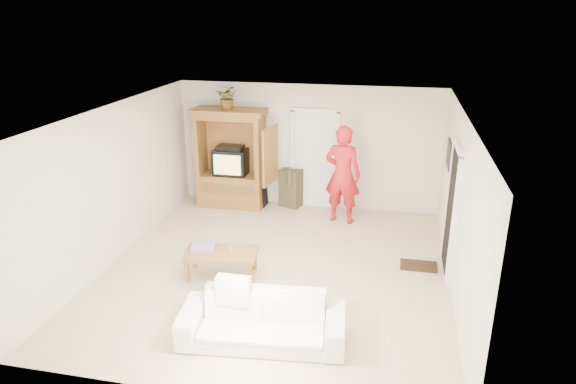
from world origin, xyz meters
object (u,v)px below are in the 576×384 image
armoire (232,165)px  man (343,175)px  sofa (262,320)px  coffee_table (221,255)px

armoire → man: bearing=-9.7°
man → sofa: man is taller
man → sofa: size_ratio=0.93×
man → coffee_table: 3.15m
man → coffee_table: man is taller
armoire → coffee_table: (0.77, -3.04, -0.54)m
armoire → man: 2.43m
armoire → sofa: (1.84, -4.55, -0.60)m
sofa → coffee_table: (-1.07, 1.50, 0.06)m
coffee_table → man: bearing=50.5°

